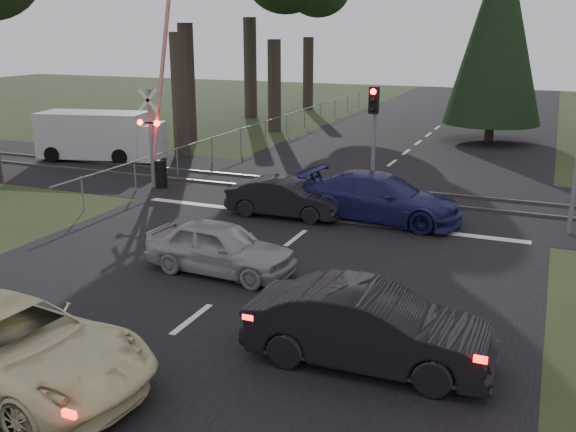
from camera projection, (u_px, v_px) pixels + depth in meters
The scene contains 16 objects.
ground at pixel (192, 319), 13.72m from camera, with size 120.00×120.00×0.00m, color #253618.
road at pixel (338, 205), 22.59m from camera, with size 14.00×100.00×0.01m, color black.
rail_corridor at pixel (354, 192), 24.36m from camera, with size 120.00×8.00×0.01m, color black.
stop_line at pixel (321, 218), 20.99m from camera, with size 13.00×0.35×0.00m, color silver.
rail_near at pixel (348, 196), 23.64m from camera, with size 120.00×0.12×0.10m, color #59544C.
rail_far at pixel (360, 187), 25.06m from camera, with size 120.00×0.12×0.10m, color #59544C.
crossing_signal at pixel (156, 136), 24.50m from camera, with size 1.62×0.38×6.96m.
traffic_signal_center at pixel (373, 125), 22.04m from camera, with size 0.32×0.48×4.10m.
conifer_tree at pixel (498, 29), 33.82m from camera, with size 5.20×5.20×11.00m.
fence_left at pixel (276, 138), 36.54m from camera, with size 0.10×36.00×1.20m, color slate, non-canonical shape.
cream_coupe at pixel (11, 347), 10.98m from camera, with size 2.45×5.31×1.48m, color beige.
dark_hatchback at pixel (369, 328), 11.68m from camera, with size 1.57×4.51×1.49m, color black.
silver_car at pixel (220, 247), 16.20m from camera, with size 1.58×3.92×1.34m, color #999BA0.
blue_sedan at pixel (381, 198), 20.64m from camera, with size 2.12×5.22×1.51m, color navy.
dark_car_far at pixel (285, 198), 21.11m from camera, with size 1.33×3.82×1.26m, color black.
white_van at pixel (103, 136), 30.18m from camera, with size 6.03×3.26×2.24m.
Camera 1 is at (6.71, -10.81, 5.97)m, focal length 40.00 mm.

